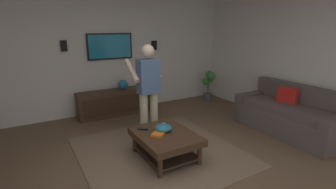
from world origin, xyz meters
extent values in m
plane|color=brown|center=(0.00, 0.00, 0.00)|extent=(7.65, 7.65, 0.00)
cube|color=silver|center=(3.16, 0.00, 1.33)|extent=(0.10, 6.57, 2.65)
cube|color=silver|center=(0.00, -3.24, 1.33)|extent=(6.43, 0.10, 2.65)
cube|color=#7A604C|center=(0.74, -0.21, 0.01)|extent=(2.41, 2.34, 0.01)
cube|color=#564C47|center=(0.23, -2.64, 0.21)|extent=(1.91, 0.86, 0.42)
cube|color=#564C47|center=(0.22, -2.98, 0.65)|extent=(1.90, 0.22, 0.45)
cube|color=#564C47|center=(1.09, -2.65, 0.29)|extent=(0.19, 0.84, 0.58)
cube|color=#564C47|center=(-0.63, -2.63, 0.29)|extent=(0.19, 0.84, 0.58)
cube|color=#574947|center=(0.23, -2.56, 0.48)|extent=(1.51, 0.62, 0.12)
cube|color=red|center=(0.35, -2.74, 0.64)|extent=(0.37, 0.18, 0.36)
cube|color=#422B1C|center=(0.54, -0.21, 0.35)|extent=(1.00, 0.80, 0.10)
cylinder|color=#422B1C|center=(0.96, -0.53, 0.15)|extent=(0.07, 0.07, 0.30)
cylinder|color=#422B1C|center=(0.96, 0.11, 0.15)|extent=(0.07, 0.07, 0.30)
cylinder|color=#422B1C|center=(0.12, -0.53, 0.15)|extent=(0.07, 0.07, 0.30)
cylinder|color=#422B1C|center=(0.12, 0.11, 0.15)|extent=(0.07, 0.07, 0.30)
cube|color=#382417|center=(0.54, -0.21, 0.10)|extent=(0.88, 0.68, 0.03)
cube|color=#422B1C|center=(2.83, -0.26, 0.28)|extent=(0.44, 1.70, 0.55)
cube|color=#352216|center=(2.61, -0.26, 0.28)|extent=(0.01, 1.56, 0.39)
cube|color=black|center=(3.07, -0.26, 1.50)|extent=(0.05, 1.00, 0.56)
cube|color=teal|center=(3.05, -0.26, 1.50)|extent=(0.01, 0.94, 0.50)
cylinder|color=#C6B793|center=(1.34, -0.44, 0.41)|extent=(0.14, 0.14, 0.82)
cylinder|color=#C6B793|center=(1.34, -0.24, 0.41)|extent=(0.14, 0.14, 0.82)
cube|color=slate|center=(1.34, -0.34, 1.11)|extent=(0.23, 0.36, 0.58)
sphere|color=beige|center=(1.34, -0.34, 1.53)|extent=(0.22, 0.22, 0.22)
cylinder|color=beige|center=(1.52, -0.55, 1.20)|extent=(0.48, 0.10, 0.37)
cylinder|color=beige|center=(1.51, -0.11, 1.20)|extent=(0.48, 0.10, 0.37)
cube|color=white|center=(1.72, -0.33, 1.10)|extent=(0.04, 0.05, 0.16)
cylinder|color=#4C4C51|center=(2.66, -2.74, 0.09)|extent=(0.22, 0.22, 0.19)
cylinder|color=brown|center=(2.66, -2.74, 0.34)|extent=(0.03, 0.03, 0.31)
sphere|color=#3D7F38|center=(2.70, -2.68, 0.51)|extent=(0.18, 0.18, 0.18)
sphere|color=#3D7F38|center=(2.58, -2.75, 0.67)|extent=(0.23, 0.23, 0.23)
sphere|color=#3D7F38|center=(2.62, -2.76, 0.57)|extent=(0.17, 0.17, 0.17)
sphere|color=#3D7F38|center=(2.69, -2.78, 0.70)|extent=(0.19, 0.19, 0.19)
ellipsoid|color=teal|center=(0.62, -0.22, 0.46)|extent=(0.25, 0.25, 0.11)
cube|color=white|center=(0.80, -0.36, 0.41)|extent=(0.15, 0.06, 0.02)
cube|color=black|center=(0.83, 0.02, 0.41)|extent=(0.13, 0.14, 0.02)
cube|color=orange|center=(0.55, -0.10, 0.42)|extent=(0.27, 0.27, 0.04)
sphere|color=teal|center=(2.83, -0.42, 0.66)|extent=(0.22, 0.22, 0.22)
cube|color=black|center=(3.08, -1.35, 1.48)|extent=(0.06, 0.12, 0.22)
cube|color=black|center=(3.08, 0.70, 1.54)|extent=(0.06, 0.12, 0.22)
camera|label=1|loc=(-2.45, 1.49, 1.93)|focal=26.98mm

